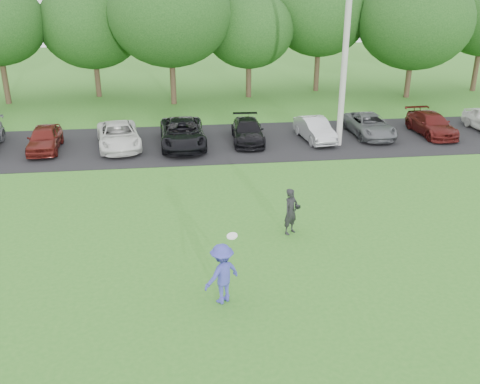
{
  "coord_description": "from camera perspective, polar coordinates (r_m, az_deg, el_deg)",
  "views": [
    {
      "loc": [
        -1.96,
        -12.31,
        7.97
      ],
      "look_at": [
        0.0,
        3.5,
        1.3
      ],
      "focal_mm": 40.0,
      "sensor_mm": 36.0,
      "label": 1
    }
  ],
  "objects": [
    {
      "name": "tree_row",
      "position": [
        35.37,
        -1.49,
        17.75
      ],
      "size": [
        42.39,
        9.85,
        8.64
      ],
      "color": "#38281C",
      "rests_on": "ground"
    },
    {
      "name": "parking_lot",
      "position": [
        26.6,
        -2.53,
        5.3
      ],
      "size": [
        32.0,
        6.5,
        0.03
      ],
      "primitive_type": "cube",
      "color": "black",
      "rests_on": "ground"
    },
    {
      "name": "parked_cars",
      "position": [
        26.32,
        -5.37,
        6.38
      ],
      "size": [
        30.77,
        4.93,
        1.26
      ],
      "color": "slate",
      "rests_on": "parking_lot"
    },
    {
      "name": "frisbee_player",
      "position": [
        13.72,
        -1.92,
        -8.69
      ],
      "size": [
        1.22,
        1.1,
        1.94
      ],
      "color": "#3A3DA4",
      "rests_on": "ground"
    },
    {
      "name": "ground",
      "position": [
        14.79,
        1.7,
        -9.89
      ],
      "size": [
        100.0,
        100.0,
        0.0
      ],
      "primitive_type": "plane",
      "color": "#2F7220",
      "rests_on": "ground"
    },
    {
      "name": "utility_pole",
      "position": [
        25.56,
        11.28,
        15.93
      ],
      "size": [
        0.28,
        0.28,
        10.26
      ],
      "primitive_type": "cylinder",
      "color": "#A1A09C",
      "rests_on": "ground"
    },
    {
      "name": "camera_bystander",
      "position": [
        17.24,
        5.45,
        -2.07
      ],
      "size": [
        0.67,
        0.64,
        1.54
      ],
      "color": "black",
      "rests_on": "ground"
    }
  ]
}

